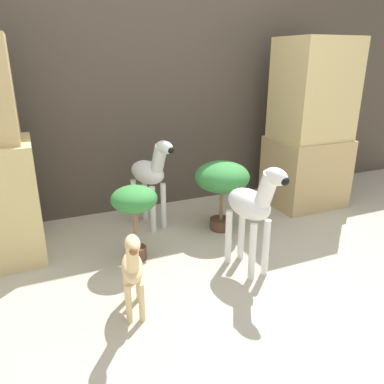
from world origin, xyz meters
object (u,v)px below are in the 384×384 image
at_px(potted_palm_back, 134,204).
at_px(potted_palm_front, 222,180).
at_px(zebra_left, 150,174).
at_px(giraffe_figurine, 133,267).
at_px(zebra_right, 253,207).

bearing_deg(potted_palm_back, potted_palm_front, 14.76).
distance_m(zebra_left, potted_palm_front, 0.57).
bearing_deg(zebra_left, potted_palm_front, -28.48).
bearing_deg(zebra_left, potted_palm_back, -118.91).
height_order(giraffe_figurine, potted_palm_front, potted_palm_front).
bearing_deg(potted_palm_front, giraffe_figurine, -140.16).
height_order(zebra_left, potted_palm_back, zebra_left).
bearing_deg(potted_palm_back, zebra_left, 61.09).
height_order(zebra_right, zebra_left, same).
relative_size(zebra_left, giraffe_figurine, 1.37).
xyz_separation_m(zebra_left, potted_palm_front, (0.50, -0.27, -0.03)).
bearing_deg(zebra_right, giraffe_figurine, -170.22).
bearing_deg(zebra_right, zebra_left, 112.56).
distance_m(zebra_right, zebra_left, 0.98).
height_order(potted_palm_front, potted_palm_back, potted_palm_front).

